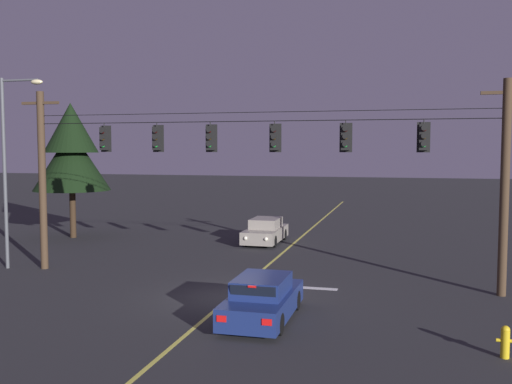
{
  "coord_description": "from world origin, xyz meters",
  "views": [
    {
      "loc": [
        5.98,
        -19.37,
        5.31
      ],
      "look_at": [
        0.0,
        3.74,
        3.52
      ],
      "focal_mm": 40.45,
      "sensor_mm": 36.0,
      "label": 1
    }
  ],
  "objects_px": {
    "traffic_light_leftmost": "(104,139)",
    "traffic_light_far_right": "(424,137)",
    "traffic_light_right_inner": "(274,138)",
    "street_lamp_corner": "(10,156)",
    "traffic_light_rightmost": "(345,137)",
    "car_waiting_near_lane": "(262,299)",
    "fire_hydrant": "(505,341)",
    "traffic_light_left_inner": "(157,138)",
    "traffic_light_centre": "(210,138)",
    "tree_verge_near": "(71,151)",
    "car_oncoming_lead": "(265,231)"
  },
  "relations": [
    {
      "from": "tree_verge_near",
      "to": "fire_hydrant",
      "type": "distance_m",
      "value": 26.84
    },
    {
      "from": "traffic_light_far_right",
      "to": "traffic_light_centre",
      "type": "bearing_deg",
      "value": 180.0
    },
    {
      "from": "traffic_light_right_inner",
      "to": "traffic_light_far_right",
      "type": "relative_size",
      "value": 1.0
    },
    {
      "from": "traffic_light_leftmost",
      "to": "car_oncoming_lead",
      "type": "bearing_deg",
      "value": 62.85
    },
    {
      "from": "traffic_light_centre",
      "to": "fire_hydrant",
      "type": "bearing_deg",
      "value": -33.24
    },
    {
      "from": "traffic_light_centre",
      "to": "street_lamp_corner",
      "type": "relative_size",
      "value": 0.15
    },
    {
      "from": "traffic_light_left_inner",
      "to": "fire_hydrant",
      "type": "bearing_deg",
      "value": -28.06
    },
    {
      "from": "car_waiting_near_lane",
      "to": "fire_hydrant",
      "type": "height_order",
      "value": "car_waiting_near_lane"
    },
    {
      "from": "traffic_light_rightmost",
      "to": "street_lamp_corner",
      "type": "relative_size",
      "value": 0.15
    },
    {
      "from": "traffic_light_centre",
      "to": "traffic_light_right_inner",
      "type": "xyz_separation_m",
      "value": [
        2.65,
        0.0,
        0.0
      ]
    },
    {
      "from": "traffic_light_far_right",
      "to": "car_waiting_near_lane",
      "type": "relative_size",
      "value": 0.28
    },
    {
      "from": "car_oncoming_lead",
      "to": "traffic_light_centre",
      "type": "bearing_deg",
      "value": -90.25
    },
    {
      "from": "traffic_light_right_inner",
      "to": "traffic_light_far_right",
      "type": "xyz_separation_m",
      "value": [
        5.61,
        0.0,
        0.0
      ]
    },
    {
      "from": "traffic_light_right_inner",
      "to": "street_lamp_corner",
      "type": "xyz_separation_m",
      "value": [
        -11.81,
        -0.32,
        -0.73
      ]
    },
    {
      "from": "traffic_light_rightmost",
      "to": "fire_hydrant",
      "type": "distance_m",
      "value": 9.76
    },
    {
      "from": "traffic_light_leftmost",
      "to": "traffic_light_right_inner",
      "type": "distance_m",
      "value": 7.4
    },
    {
      "from": "car_oncoming_lead",
      "to": "traffic_light_far_right",
      "type": "bearing_deg",
      "value": -48.6
    },
    {
      "from": "traffic_light_leftmost",
      "to": "car_oncoming_lead",
      "type": "height_order",
      "value": "traffic_light_leftmost"
    },
    {
      "from": "car_oncoming_lead",
      "to": "traffic_light_rightmost",
      "type": "bearing_deg",
      "value": -60.07
    },
    {
      "from": "car_waiting_near_lane",
      "to": "traffic_light_far_right",
      "type": "bearing_deg",
      "value": 46.08
    },
    {
      "from": "traffic_light_leftmost",
      "to": "traffic_light_far_right",
      "type": "xyz_separation_m",
      "value": [
        13.01,
        0.0,
        0.0
      ]
    },
    {
      "from": "fire_hydrant",
      "to": "traffic_light_rightmost",
      "type": "bearing_deg",
      "value": 125.51
    },
    {
      "from": "traffic_light_far_right",
      "to": "street_lamp_corner",
      "type": "height_order",
      "value": "street_lamp_corner"
    },
    {
      "from": "traffic_light_far_right",
      "to": "traffic_light_rightmost",
      "type": "bearing_deg",
      "value": 180.0
    },
    {
      "from": "traffic_light_left_inner",
      "to": "traffic_light_centre",
      "type": "distance_m",
      "value": 2.33
    },
    {
      "from": "traffic_light_leftmost",
      "to": "traffic_light_centre",
      "type": "distance_m",
      "value": 4.75
    },
    {
      "from": "traffic_light_left_inner",
      "to": "traffic_light_rightmost",
      "type": "bearing_deg",
      "value": 0.0
    },
    {
      "from": "traffic_light_leftmost",
      "to": "traffic_light_centre",
      "type": "height_order",
      "value": "same"
    },
    {
      "from": "traffic_light_far_right",
      "to": "tree_verge_near",
      "type": "bearing_deg",
      "value": 157.24
    },
    {
      "from": "traffic_light_left_inner",
      "to": "fire_hydrant",
      "type": "relative_size",
      "value": 1.45
    },
    {
      "from": "street_lamp_corner",
      "to": "fire_hydrant",
      "type": "bearing_deg",
      "value": -18.18
    },
    {
      "from": "traffic_light_far_right",
      "to": "car_oncoming_lead",
      "type": "bearing_deg",
      "value": 131.4
    },
    {
      "from": "car_waiting_near_lane",
      "to": "tree_verge_near",
      "type": "relative_size",
      "value": 0.54
    },
    {
      "from": "car_waiting_near_lane",
      "to": "car_oncoming_lead",
      "type": "height_order",
      "value": "same"
    },
    {
      "from": "fire_hydrant",
      "to": "traffic_light_left_inner",
      "type": "bearing_deg",
      "value": 151.94
    },
    {
      "from": "traffic_light_right_inner",
      "to": "traffic_light_rightmost",
      "type": "xyz_separation_m",
      "value": [
        2.76,
        0.0,
        0.0
      ]
    },
    {
      "from": "tree_verge_near",
      "to": "fire_hydrant",
      "type": "xyz_separation_m",
      "value": [
        21.75,
        -14.99,
        -4.73
      ]
    },
    {
      "from": "traffic_light_right_inner",
      "to": "fire_hydrant",
      "type": "relative_size",
      "value": 1.45
    },
    {
      "from": "traffic_light_leftmost",
      "to": "traffic_light_far_right",
      "type": "relative_size",
      "value": 1.0
    },
    {
      "from": "traffic_light_rightmost",
      "to": "street_lamp_corner",
      "type": "height_order",
      "value": "street_lamp_corner"
    },
    {
      "from": "traffic_light_left_inner",
      "to": "car_waiting_near_lane",
      "type": "relative_size",
      "value": 0.28
    },
    {
      "from": "car_waiting_near_lane",
      "to": "car_oncoming_lead",
      "type": "bearing_deg",
      "value": 103.22
    },
    {
      "from": "traffic_light_left_inner",
      "to": "fire_hydrant",
      "type": "height_order",
      "value": "traffic_light_left_inner"
    },
    {
      "from": "traffic_light_far_right",
      "to": "fire_hydrant",
      "type": "height_order",
      "value": "traffic_light_far_right"
    },
    {
      "from": "car_waiting_near_lane",
      "to": "street_lamp_corner",
      "type": "height_order",
      "value": "street_lamp_corner"
    },
    {
      "from": "traffic_light_centre",
      "to": "tree_verge_near",
      "type": "distance_m",
      "value": 14.27
    },
    {
      "from": "traffic_light_leftmost",
      "to": "traffic_light_rightmost",
      "type": "distance_m",
      "value": 10.16
    },
    {
      "from": "traffic_light_left_inner",
      "to": "traffic_light_far_right",
      "type": "relative_size",
      "value": 1.0
    },
    {
      "from": "traffic_light_left_inner",
      "to": "street_lamp_corner",
      "type": "bearing_deg",
      "value": -177.33
    },
    {
      "from": "car_oncoming_lead",
      "to": "tree_verge_near",
      "type": "distance_m",
      "value": 12.51
    }
  ]
}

